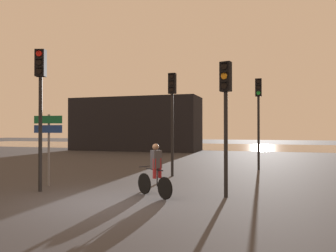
{
  "coord_description": "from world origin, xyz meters",
  "views": [
    {
      "loc": [
        4.63,
        -8.14,
        2.04
      ],
      "look_at": [
        0.5,
        5.0,
        2.2
      ],
      "focal_mm": 35.0,
      "sensor_mm": 36.0,
      "label": 1
    }
  ],
  "objects_px": {
    "traffic_light_near_right": "(226,103)",
    "traffic_light_far_right": "(258,107)",
    "distant_building": "(135,124)",
    "traffic_light_near_left": "(40,93)",
    "cyclist": "(155,170)",
    "traffic_light_center": "(172,105)",
    "direction_sign_post": "(48,137)"
  },
  "relations": [
    {
      "from": "traffic_light_near_right",
      "to": "traffic_light_far_right",
      "type": "height_order",
      "value": "traffic_light_far_right"
    },
    {
      "from": "distant_building",
      "to": "traffic_light_near_left",
      "type": "relative_size",
      "value": 2.69
    },
    {
      "from": "distant_building",
      "to": "traffic_light_near_left",
      "type": "bearing_deg",
      "value": -75.23
    },
    {
      "from": "distant_building",
      "to": "cyclist",
      "type": "relative_size",
      "value": 7.83
    },
    {
      "from": "traffic_light_far_right",
      "to": "traffic_light_center",
      "type": "bearing_deg",
      "value": 44.26
    },
    {
      "from": "traffic_light_center",
      "to": "cyclist",
      "type": "distance_m",
      "value": 5.03
    },
    {
      "from": "cyclist",
      "to": "traffic_light_far_right",
      "type": "bearing_deg",
      "value": 14.28
    },
    {
      "from": "cyclist",
      "to": "traffic_light_near_left",
      "type": "bearing_deg",
      "value": 128.02
    },
    {
      "from": "traffic_light_far_right",
      "to": "traffic_light_center",
      "type": "height_order",
      "value": "traffic_light_far_right"
    },
    {
      "from": "traffic_light_center",
      "to": "cyclist",
      "type": "relative_size",
      "value": 2.8
    },
    {
      "from": "traffic_light_near_left",
      "to": "direction_sign_post",
      "type": "height_order",
      "value": "traffic_light_near_left"
    },
    {
      "from": "traffic_light_center",
      "to": "direction_sign_post",
      "type": "relative_size",
      "value": 1.74
    },
    {
      "from": "traffic_light_far_right",
      "to": "traffic_light_near_left",
      "type": "bearing_deg",
      "value": 50.24
    },
    {
      "from": "traffic_light_far_right",
      "to": "traffic_light_center",
      "type": "distance_m",
      "value": 4.99
    },
    {
      "from": "distant_building",
      "to": "traffic_light_center",
      "type": "bearing_deg",
      "value": -61.75
    },
    {
      "from": "traffic_light_far_right",
      "to": "cyclist",
      "type": "xyz_separation_m",
      "value": [
        -2.76,
        -7.9,
        -2.4
      ]
    },
    {
      "from": "traffic_light_far_right",
      "to": "cyclist",
      "type": "height_order",
      "value": "traffic_light_far_right"
    },
    {
      "from": "traffic_light_near_right",
      "to": "traffic_light_far_right",
      "type": "xyz_separation_m",
      "value": [
        0.71,
        7.32,
        0.35
      ]
    },
    {
      "from": "traffic_light_near_left",
      "to": "cyclist",
      "type": "relative_size",
      "value": 2.91
    },
    {
      "from": "traffic_light_near_left",
      "to": "direction_sign_post",
      "type": "xyz_separation_m",
      "value": [
        -0.4,
        0.94,
        -1.46
      ]
    },
    {
      "from": "traffic_light_near_left",
      "to": "traffic_light_near_right",
      "type": "distance_m",
      "value": 6.07
    },
    {
      "from": "distant_building",
      "to": "traffic_light_near_left",
      "type": "distance_m",
      "value": 21.49
    },
    {
      "from": "traffic_light_near_right",
      "to": "direction_sign_post",
      "type": "xyz_separation_m",
      "value": [
        -6.39,
        0.05,
        -1.07
      ]
    },
    {
      "from": "direction_sign_post",
      "to": "cyclist",
      "type": "relative_size",
      "value": 1.6
    },
    {
      "from": "traffic_light_far_right",
      "to": "direction_sign_post",
      "type": "height_order",
      "value": "traffic_light_far_right"
    },
    {
      "from": "distant_building",
      "to": "cyclist",
      "type": "bearing_deg",
      "value": -65.28
    },
    {
      "from": "traffic_light_near_right",
      "to": "direction_sign_post",
      "type": "height_order",
      "value": "traffic_light_near_right"
    },
    {
      "from": "distant_building",
      "to": "traffic_light_far_right",
      "type": "bearing_deg",
      "value": -45.87
    },
    {
      "from": "traffic_light_near_left",
      "to": "cyclist",
      "type": "xyz_separation_m",
      "value": [
        3.94,
        0.31,
        -2.44
      ]
    },
    {
      "from": "traffic_light_near_right",
      "to": "cyclist",
      "type": "relative_size",
      "value": 2.53
    },
    {
      "from": "direction_sign_post",
      "to": "traffic_light_center",
      "type": "bearing_deg",
      "value": -140.19
    },
    {
      "from": "traffic_light_near_left",
      "to": "traffic_light_near_right",
      "type": "height_order",
      "value": "traffic_light_near_left"
    }
  ]
}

